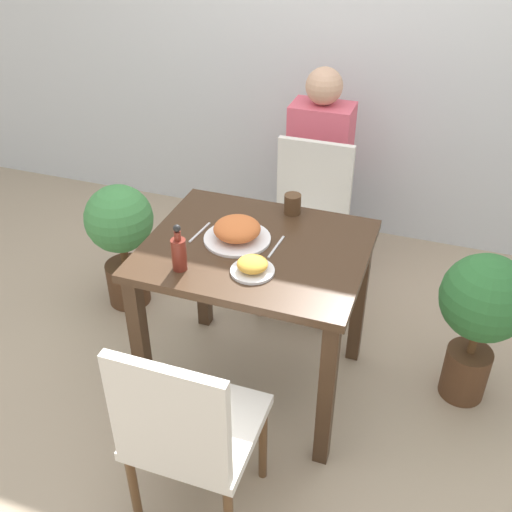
{
  "coord_description": "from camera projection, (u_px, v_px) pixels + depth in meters",
  "views": [
    {
      "loc": [
        0.67,
        -1.92,
        2.09
      ],
      "look_at": [
        0.0,
        0.0,
        0.72
      ],
      "focal_mm": 42.0,
      "sensor_mm": 36.0,
      "label": 1
    }
  ],
  "objects": [
    {
      "name": "spoon_utensil",
      "position": [
        276.0,
        247.0,
        2.42
      ],
      "size": [
        0.02,
        0.17,
        0.0
      ],
      "rotation": [
        0.0,
        0.0,
        1.51
      ],
      "color": "silver",
      "rests_on": "dining_table"
    },
    {
      "name": "chair_far",
      "position": [
        307.0,
        218.0,
        3.15
      ],
      "size": [
        0.42,
        0.42,
        0.88
      ],
      "color": "silver",
      "rests_on": "ground_plane"
    },
    {
      "name": "drink_cup",
      "position": [
        293.0,
        204.0,
        2.63
      ],
      "size": [
        0.07,
        0.07,
        0.09
      ],
      "color": "#4C331E",
      "rests_on": "dining_table"
    },
    {
      "name": "side_plate",
      "position": [
        252.0,
        266.0,
        2.26
      ],
      "size": [
        0.17,
        0.17,
        0.06
      ],
      "color": "white",
      "rests_on": "dining_table"
    },
    {
      "name": "fork_utensil",
      "position": [
        200.0,
        232.0,
        2.51
      ],
      "size": [
        0.03,
        0.17,
        0.0
      ],
      "rotation": [
        0.0,
        0.0,
        1.46
      ],
      "color": "silver",
      "rests_on": "dining_table"
    },
    {
      "name": "wall_back",
      "position": [
        348.0,
        23.0,
        3.36
      ],
      "size": [
        8.0,
        0.05,
        2.6
      ],
      "color": "silver",
      "rests_on": "ground_plane"
    },
    {
      "name": "person_figure",
      "position": [
        319.0,
        170.0,
        3.43
      ],
      "size": [
        0.34,
        0.22,
        1.17
      ],
      "color": "#2D3347",
      "rests_on": "ground_plane"
    },
    {
      "name": "dining_table",
      "position": [
        256.0,
        273.0,
        2.5
      ],
      "size": [
        0.9,
        0.75,
        0.77
      ],
      "color": "#3D2819",
      "rests_on": "ground_plane"
    },
    {
      "name": "ground_plane",
      "position": [
        256.0,
        381.0,
        2.85
      ],
      "size": [
        16.0,
        16.0,
        0.0
      ],
      "primitive_type": "plane",
      "color": "tan"
    },
    {
      "name": "chair_near",
      "position": [
        187.0,
        430.0,
        1.99
      ],
      "size": [
        0.42,
        0.42,
        0.88
      ],
      "rotation": [
        0.0,
        0.0,
        3.14
      ],
      "color": "silver",
      "rests_on": "ground_plane"
    },
    {
      "name": "potted_plant_left",
      "position": [
        121.0,
        233.0,
        3.13
      ],
      "size": [
        0.36,
        0.36,
        0.71
      ],
      "color": "#51331E",
      "rests_on": "ground_plane"
    },
    {
      "name": "sauce_bottle",
      "position": [
        179.0,
        252.0,
        2.25
      ],
      "size": [
        0.06,
        0.06,
        0.19
      ],
      "color": "maroon",
      "rests_on": "dining_table"
    },
    {
      "name": "potted_plant_right",
      "position": [
        482.0,
        311.0,
        2.52
      ],
      "size": [
        0.38,
        0.38,
        0.74
      ],
      "color": "#51331E",
      "rests_on": "ground_plane"
    },
    {
      "name": "food_plate",
      "position": [
        237.0,
        231.0,
        2.44
      ],
      "size": [
        0.28,
        0.28,
        0.1
      ],
      "color": "white",
      "rests_on": "dining_table"
    }
  ]
}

